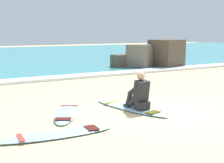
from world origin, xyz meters
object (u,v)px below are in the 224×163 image
object	(u,v)px
surfer_seated	(139,94)
surfboard_spare_near	(56,134)
surfboard_main	(130,108)
surfboard_spare_far	(67,113)

from	to	relation	value
surfer_seated	surfboard_spare_near	size ratio (longest dim) A/B	0.40
surfboard_main	surfboard_spare_far	size ratio (longest dim) A/B	1.19
surfboard_main	surfboard_spare_near	size ratio (longest dim) A/B	1.08
surfer_seated	surfboard_spare_far	size ratio (longest dim) A/B	0.43
surfboard_main	surfer_seated	size ratio (longest dim) A/B	2.73
surfer_seated	surfboard_spare_near	xyz separation A→B (m)	(-2.53, -0.76, -0.40)
surfer_seated	surfboard_spare_far	distance (m)	1.86
surfer_seated	surfboard_main	bearing A→B (deg)	102.44
surfboard_main	surfer_seated	xyz separation A→B (m)	(0.07, -0.32, 0.40)
surfboard_main	surfboard_spare_near	bearing A→B (deg)	-156.39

